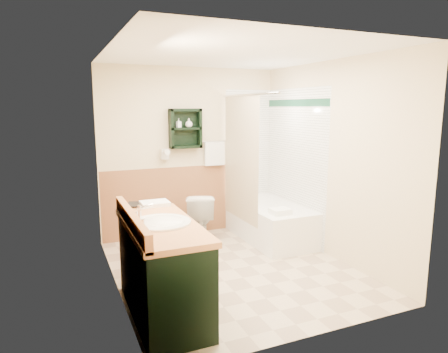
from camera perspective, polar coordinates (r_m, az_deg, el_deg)
floor at (r=4.73m, az=1.32°, el=-13.08°), size 3.00×3.00×0.00m
back_wall at (r=5.81m, az=-4.88°, el=3.48°), size 2.60×0.04×2.40m
left_wall at (r=4.04m, az=-15.90°, el=0.32°), size 0.04×3.00×2.40m
right_wall at (r=5.09m, az=15.03°, el=2.27°), size 0.04×3.00×2.40m
ceiling at (r=4.39m, az=1.45°, el=17.41°), size 2.60×3.00×0.04m
wainscot_left at (r=4.21m, az=-14.96°, el=-9.08°), size 2.98×2.98×1.00m
wainscot_back at (r=5.89m, az=-4.68°, el=-3.33°), size 2.58×2.58×1.00m
mirror_frame at (r=3.47m, az=-14.11°, el=3.88°), size 1.30×1.30×1.00m
mirror_glass at (r=3.47m, az=-14.03°, el=3.88°), size 1.20×1.20×0.90m
tile_right at (r=5.69m, az=9.99°, el=1.71°), size 1.50×1.50×2.10m
tile_back at (r=6.18m, az=4.33°, el=2.48°), size 0.95×0.95×2.10m
tile_accent at (r=5.63m, az=10.17°, el=10.30°), size 1.50×1.50×0.10m
wall_shelf at (r=5.64m, az=-5.54°, el=6.85°), size 0.45×0.15×0.55m
hair_dryer at (r=5.61m, az=-8.48°, el=3.18°), size 0.10×0.24×0.18m
towel_bar at (r=5.85m, az=-1.42°, el=5.03°), size 0.40×0.06×0.40m
curtain_rod at (r=5.26m, az=3.31°, el=11.56°), size 0.03×1.60×0.03m
shower_curtain at (r=5.46m, az=2.40°, el=2.57°), size 1.05×1.05×1.70m
vanity at (r=3.68m, az=-8.77°, el=-12.93°), size 0.59×1.34×0.85m
bathtub at (r=5.72m, az=6.44°, el=-6.37°), size 0.75×1.50×0.50m
toilet at (r=5.61m, az=-3.43°, el=-5.77°), size 0.58×0.76×0.66m
counter_towel at (r=4.17m, az=-9.86°, el=-3.81°), size 0.28×0.22×0.04m
vanity_book at (r=4.18m, az=-13.70°, el=-2.60°), size 0.17×0.07×0.23m
tub_towel at (r=5.16m, az=8.03°, el=-4.95°), size 0.24×0.20×0.07m
soap_bottle_a at (r=5.60m, az=-6.49°, el=7.26°), size 0.09×0.13×0.06m
soap_bottle_b at (r=5.65m, az=-5.03°, el=7.51°), size 0.12×0.14×0.10m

